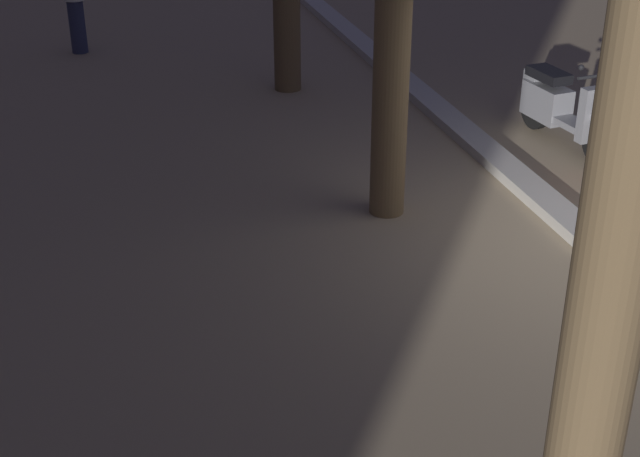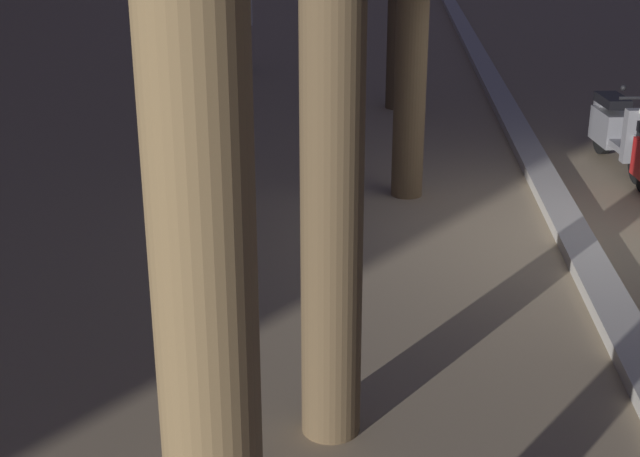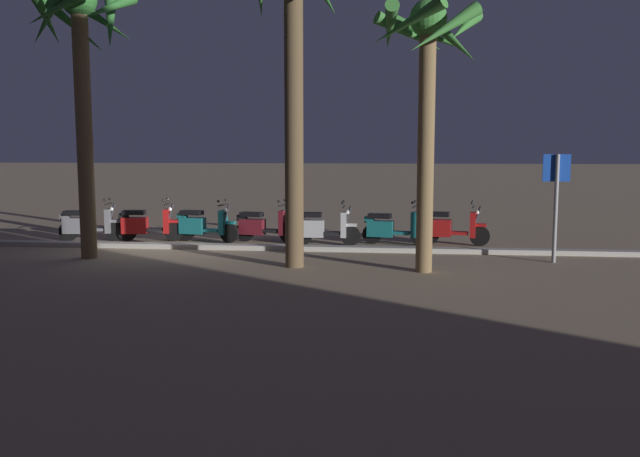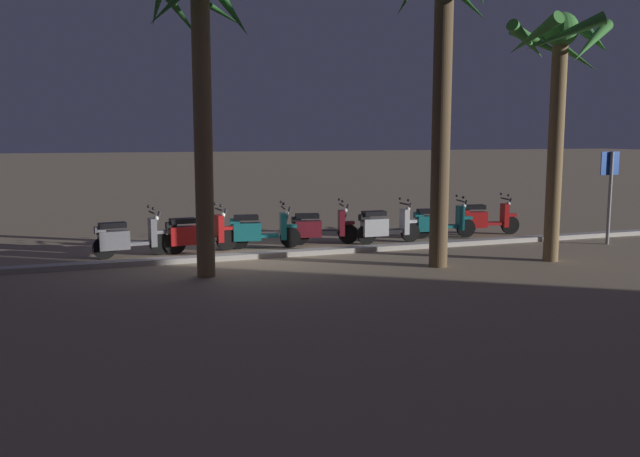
{
  "view_description": "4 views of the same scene",
  "coord_description": "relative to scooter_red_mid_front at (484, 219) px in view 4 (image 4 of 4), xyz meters",
  "views": [
    {
      "loc": [
        -6.86,
        4.76,
        4.15
      ],
      "look_at": [
        -1.05,
        3.17,
        1.11
      ],
      "focal_mm": 50.98,
      "sensor_mm": 36.0,
      "label": 1
    },
    {
      "loc": [
        -8.93,
        2.19,
        3.52
      ],
      "look_at": [
        -2.9,
        2.57,
        1.17
      ],
      "focal_mm": 51.36,
      "sensor_mm": 36.0,
      "label": 2
    },
    {
      "loc": [
        -5.73,
        16.3,
        2.51
      ],
      "look_at": [
        -4.28,
        3.27,
        0.93
      ],
      "focal_mm": 37.18,
      "sensor_mm": 36.0,
      "label": 3
    },
    {
      "loc": [
        3.58,
        15.17,
        2.82
      ],
      "look_at": [
        -0.98,
        2.31,
        0.93
      ],
      "focal_mm": 38.03,
      "sensor_mm": 36.0,
      "label": 4
    }
  ],
  "objects": [
    {
      "name": "ground_plane",
      "position": [
        7.19,
        1.26,
        -0.46
      ],
      "size": [
        200.0,
        200.0,
        0.0
      ],
      "primitive_type": "plane",
      "color": "#9E896B"
    },
    {
      "name": "crossing_sign",
      "position": [
        -2.11,
        2.5,
        1.04
      ],
      "size": [
        0.6,
        0.13,
        2.4
      ],
      "color": "#939399",
      "rests_on": "ground"
    },
    {
      "name": "scooter_grey_tail_end",
      "position": [
        9.83,
        0.35,
        -0.01
      ],
      "size": [
        1.81,
        0.59,
        1.17
      ],
      "color": "black",
      "rests_on": "ground"
    },
    {
      "name": "scooter_silver_second_in_line",
      "position": [
        3.34,
        0.46,
        0.0
      ],
      "size": [
        1.78,
        0.56,
        1.17
      ],
      "color": "black",
      "rests_on": "ground"
    },
    {
      "name": "palm_tree_far_corner",
      "position": [
        3.54,
        3.7,
        4.4
      ],
      "size": [
        2.14,
        2.19,
        6.75
      ],
      "color": "brown",
      "rests_on": "ground"
    },
    {
      "name": "palm_tree_mid_walkway",
      "position": [
        0.82,
        3.96,
        3.72
      ],
      "size": [
        2.28,
        2.36,
        5.45
      ],
      "color": "olive",
      "rests_on": "ground"
    },
    {
      "name": "scooter_maroon_far_back",
      "position": [
        4.99,
        0.04,
        -0.02
      ],
      "size": [
        1.79,
        0.66,
        1.17
      ],
      "color": "black",
      "rests_on": "ground"
    },
    {
      "name": "scooter_red_gap_after_mid",
      "position": [
        8.22,
        0.21,
        -0.0
      ],
      "size": [
        1.8,
        0.57,
        1.17
      ],
      "color": "black",
      "rests_on": "ground"
    },
    {
      "name": "palm_tree_by_mall_entrance",
      "position": [
        8.46,
        3.08,
        4.2
      ],
      "size": [
        2.3,
        2.28,
        6.23
      ],
      "color": "olive",
      "rests_on": "ground"
    },
    {
      "name": "curb_strip",
      "position": [
        7.19,
        1.4,
        -0.4
      ],
      "size": [
        60.0,
        0.36,
        0.12
      ],
      "primitive_type": "cube",
      "color": "#BCB7AD",
      "rests_on": "ground"
    },
    {
      "name": "scooter_red_mid_front",
      "position": [
        0.0,
        0.0,
        0.0
      ],
      "size": [
        1.81,
        0.66,
        1.17
      ],
      "color": "black",
      "rests_on": "ground"
    },
    {
      "name": "scooter_teal_mid_centre",
      "position": [
        6.63,
        0.14,
        -0.0
      ],
      "size": [
        1.82,
        0.64,
        1.17
      ],
      "color": "black",
      "rests_on": "ground"
    },
    {
      "name": "scooter_teal_last_in_row",
      "position": [
        1.51,
        0.12,
        -0.02
      ],
      "size": [
        1.8,
        0.65,
        1.17
      ],
      "color": "black",
      "rests_on": "ground"
    }
  ]
}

